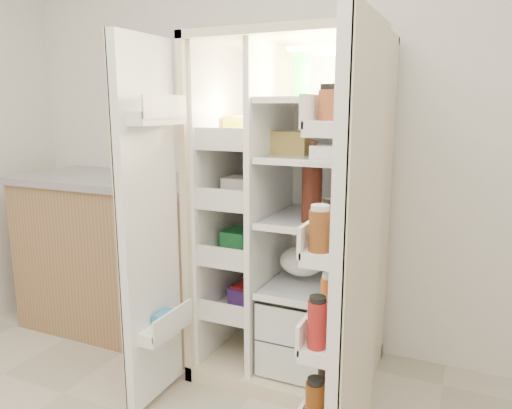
% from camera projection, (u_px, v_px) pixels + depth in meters
% --- Properties ---
extents(wall_back, '(4.00, 0.02, 2.70)m').
position_uv_depth(wall_back, '(302.00, 124.00, 2.86)').
color(wall_back, white).
rests_on(wall_back, floor).
extents(refrigerator, '(0.92, 0.70, 1.80)m').
position_uv_depth(refrigerator, '(296.00, 239.00, 2.63)').
color(refrigerator, beige).
rests_on(refrigerator, floor).
extents(freezer_door, '(0.15, 0.40, 1.72)m').
position_uv_depth(freezer_door, '(150.00, 228.00, 2.27)').
color(freezer_door, white).
rests_on(freezer_door, floor).
extents(fridge_door, '(0.17, 0.58, 1.72)m').
position_uv_depth(fridge_door, '(352.00, 265.00, 1.79)').
color(fridge_door, white).
rests_on(fridge_door, floor).
extents(kitchen_counter, '(1.40, 0.74, 1.01)m').
position_uv_depth(kitchen_counter, '(129.00, 252.00, 3.18)').
color(kitchen_counter, '#98714C').
rests_on(kitchen_counter, floor).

